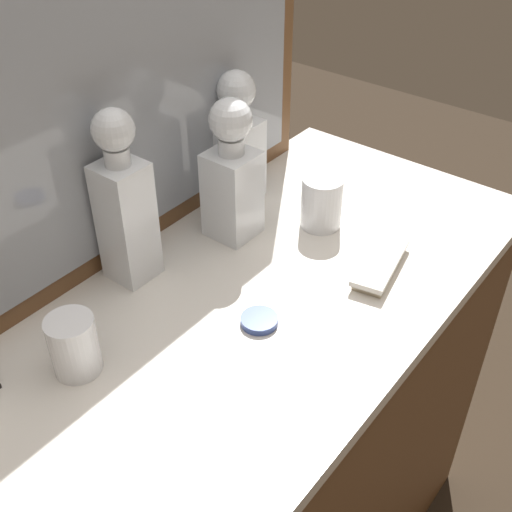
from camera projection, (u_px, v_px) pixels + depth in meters
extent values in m
cube|color=brown|center=(256.00, 463.00, 1.40)|extent=(1.13, 0.55, 0.92)
cube|color=silver|center=(256.00, 299.00, 1.11)|extent=(1.16, 0.57, 0.03)
cube|color=brown|center=(127.00, 91.00, 1.06)|extent=(0.91, 0.03, 0.59)
cube|color=gray|center=(133.00, 94.00, 1.05)|extent=(0.83, 0.01, 0.51)
cube|color=white|center=(238.00, 159.00, 1.30)|extent=(0.08, 0.08, 0.17)
cube|color=brown|center=(238.00, 173.00, 1.32)|extent=(0.07, 0.07, 0.10)
cylinder|color=white|center=(237.00, 114.00, 1.24)|extent=(0.05, 0.05, 0.03)
sphere|color=white|center=(236.00, 90.00, 1.21)|extent=(0.08, 0.08, 0.08)
cube|color=white|center=(127.00, 222.00, 1.08)|extent=(0.08, 0.08, 0.22)
cube|color=brown|center=(129.00, 236.00, 1.10)|extent=(0.06, 0.06, 0.16)
cylinder|color=white|center=(117.00, 156.00, 1.01)|extent=(0.04, 0.04, 0.03)
sphere|color=white|center=(113.00, 130.00, 0.98)|extent=(0.07, 0.07, 0.07)
cube|color=white|center=(232.00, 194.00, 1.20)|extent=(0.09, 0.09, 0.17)
cube|color=brown|center=(233.00, 203.00, 1.21)|extent=(0.07, 0.07, 0.13)
cylinder|color=white|center=(231.00, 146.00, 1.14)|extent=(0.05, 0.05, 0.03)
sphere|color=white|center=(230.00, 120.00, 1.11)|extent=(0.08, 0.08, 0.08)
cylinder|color=white|center=(322.00, 202.00, 1.24)|extent=(0.08, 0.08, 0.10)
cylinder|color=silver|center=(320.00, 222.00, 1.27)|extent=(0.08, 0.08, 0.01)
cylinder|color=white|center=(74.00, 345.00, 0.94)|extent=(0.07, 0.07, 0.10)
cylinder|color=silver|center=(79.00, 365.00, 0.96)|extent=(0.07, 0.07, 0.01)
cube|color=#B7A88C|center=(380.00, 267.00, 1.15)|extent=(0.16, 0.08, 0.01)
cube|color=beige|center=(381.00, 261.00, 1.14)|extent=(0.18, 0.09, 0.01)
cylinder|color=#33478C|center=(259.00, 320.00, 1.04)|extent=(0.06, 0.06, 0.01)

